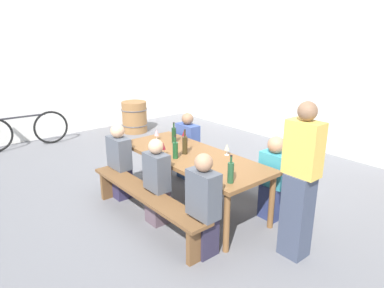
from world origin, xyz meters
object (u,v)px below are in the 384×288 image
(wine_bottle_1, at_px, (175,150))
(standing_host, at_px, (300,185))
(wine_bottle_3, at_px, (174,135))
(wine_glass_0, at_px, (184,134))
(seated_guest_near_0, at_px, (120,163))
(seated_guest_near_2, at_px, (203,208))
(tasting_table, at_px, (192,160))
(bench_far, at_px, (230,169))
(wine_glass_2, at_px, (157,133))
(wine_barrel, at_px, (135,117))
(wine_glass_1, at_px, (227,148))
(wine_bottle_2, at_px, (185,145))
(parked_bicycle_0, at_px, (23,130))
(seated_guest_far_1, at_px, (273,180))
(wine_bottle_0, at_px, (231,172))
(wine_glass_3, at_px, (157,146))
(wine_glass_4, at_px, (163,146))
(seated_guest_far_0, at_px, (188,148))
(seated_guest_near_1, at_px, (157,184))
(bench_near, at_px, (145,198))

(wine_bottle_1, height_order, standing_host, standing_host)
(wine_bottle_3, bearing_deg, wine_glass_0, 59.33)
(seated_guest_near_0, height_order, seated_guest_near_2, seated_guest_near_2)
(tasting_table, height_order, bench_far, tasting_table)
(seated_guest_near_2, bearing_deg, tasting_table, 56.30)
(wine_bottle_1, bearing_deg, seated_guest_near_0, -157.67)
(wine_glass_2, xyz_separation_m, wine_barrel, (-2.90, 1.34, -0.50))
(wine_bottle_3, bearing_deg, wine_glass_1, 13.05)
(tasting_table, relative_size, wine_bottle_1, 7.49)
(wine_bottle_2, height_order, parked_bicycle_0, wine_bottle_2)
(seated_guest_far_1, xyz_separation_m, wine_barrel, (-4.63, 0.76, -0.16))
(wine_bottle_0, distance_m, seated_guest_near_2, 0.48)
(seated_guest_near_0, distance_m, parked_bicycle_0, 3.30)
(wine_glass_2, bearing_deg, wine_bottle_2, -5.00)
(wine_glass_3, height_order, wine_glass_4, wine_glass_4)
(wine_bottle_0, relative_size, seated_guest_far_0, 0.29)
(bench_far, relative_size, seated_guest_near_0, 1.95)
(bench_far, bearing_deg, seated_guest_near_1, -88.17)
(wine_bottle_2, relative_size, wine_glass_0, 1.83)
(wine_glass_1, bearing_deg, seated_guest_near_2, -57.81)
(wine_glass_2, relative_size, standing_host, 0.10)
(tasting_table, xyz_separation_m, wine_bottle_2, (-0.09, -0.04, 0.20))
(wine_bottle_2, relative_size, seated_guest_far_0, 0.31)
(wine_bottle_3, bearing_deg, wine_barrel, 159.01)
(wine_glass_3, xyz_separation_m, seated_guest_near_2, (1.22, -0.27, -0.31))
(wine_glass_0, relative_size, seated_guest_near_1, 0.17)
(wine_glass_2, xyz_separation_m, seated_guest_far_0, (0.03, 0.57, -0.35))
(wine_glass_1, distance_m, seated_guest_far_1, 0.72)
(bench_far, bearing_deg, seated_guest_near_0, -123.67)
(wine_bottle_0, distance_m, wine_glass_2, 1.81)
(seated_guest_near_0, height_order, seated_guest_far_0, seated_guest_near_0)
(bench_near, xyz_separation_m, wine_barrel, (-3.75, 2.10, 0.00))
(bench_near, bearing_deg, bench_far, 90.00)
(wine_bottle_0, xyz_separation_m, standing_host, (0.59, 0.39, -0.06))
(wine_glass_4, height_order, seated_guest_near_1, seated_guest_near_1)
(wine_bottle_1, height_order, seated_guest_near_2, seated_guest_near_2)
(wine_bottle_2, bearing_deg, wine_barrel, 159.02)
(tasting_table, xyz_separation_m, seated_guest_near_1, (0.04, -0.59, -0.16))
(bench_near, distance_m, standing_host, 1.83)
(seated_guest_near_1, bearing_deg, wine_bottle_1, 13.15)
(wine_bottle_2, xyz_separation_m, standing_host, (1.63, 0.19, -0.06))
(bench_near, distance_m, wine_barrel, 4.30)
(wine_glass_2, xyz_separation_m, standing_host, (2.38, 0.12, -0.04))
(wine_bottle_2, bearing_deg, wine_bottle_1, -74.77)
(tasting_table, distance_m, wine_glass_0, 0.60)
(bench_near, height_order, wine_glass_4, wine_glass_4)
(seated_guest_far_0, xyz_separation_m, seated_guest_far_1, (1.70, 0.00, 0.02))
(wine_glass_0, bearing_deg, bench_near, -63.71)
(wine_bottle_2, distance_m, parked_bicycle_0, 4.22)
(wine_glass_2, bearing_deg, seated_guest_near_1, -34.67)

